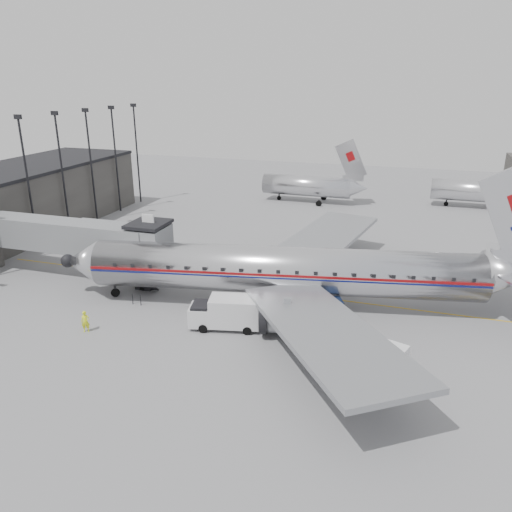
{
  "coord_description": "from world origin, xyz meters",
  "views": [
    {
      "loc": [
        14.04,
        -35.59,
        19.18
      ],
      "look_at": [
        0.74,
        6.53,
        3.2
      ],
      "focal_mm": 35.0,
      "sensor_mm": 36.0,
      "label": 1
    }
  ],
  "objects": [
    {
      "name": "ground",
      "position": [
        0.0,
        0.0,
        0.0
      ],
      "size": [
        160.0,
        160.0,
        0.0
      ],
      "primitive_type": "plane",
      "color": "slate",
      "rests_on": "ground"
    },
    {
      "name": "apron_line",
      "position": [
        3.0,
        6.0,
        0.01
      ],
      "size": [
        60.0,
        0.15,
        0.01
      ],
      "primitive_type": "cube",
      "rotation": [
        0.0,
        0.0,
        1.57
      ],
      "color": "gold",
      "rests_on": "ground"
    },
    {
      "name": "jet_bridge",
      "position": [
        -16.66,
        3.67,
        4.18
      ],
      "size": [
        21.0,
        6.2,
        7.1
      ],
      "color": "slate",
      "rests_on": "ground"
    },
    {
      "name": "floodlight_masts",
      "position": [
        -27.5,
        13.0,
        8.36
      ],
      "size": [
        0.9,
        42.25,
        15.25
      ],
      "color": "black",
      "rests_on": "ground"
    },
    {
      "name": "distant_aircraft_near",
      "position": [
        -1.79,
        42.0,
        2.73
      ],
      "size": [
        16.39,
        3.2,
        10.26
      ],
      "color": "silver",
      "rests_on": "ground"
    },
    {
      "name": "distant_aircraft_mid",
      "position": [
        24.21,
        46.0,
        2.73
      ],
      "size": [
        16.39,
        3.2,
        10.26
      ],
      "color": "silver",
      "rests_on": "ground"
    },
    {
      "name": "airliner",
      "position": [
        5.13,
        3.68,
        3.33
      ],
      "size": [
        41.44,
        38.06,
        13.23
      ],
      "rotation": [
        0.0,
        0.0,
        0.19
      ],
      "color": "silver",
      "rests_on": "ground"
    },
    {
      "name": "service_van",
      "position": [
        0.89,
        -2.02,
        1.39
      ],
      "size": [
        5.96,
        3.3,
        2.65
      ],
      "rotation": [
        0.0,
        0.0,
        0.21
      ],
      "color": "silver",
      "rests_on": "ground"
    },
    {
      "name": "baggage_cart_navy",
      "position": [
        8.54,
        2.0,
        0.93
      ],
      "size": [
        2.7,
        2.42,
        1.74
      ],
      "rotation": [
        0.0,
        0.0,
        0.4
      ],
      "color": "black",
      "rests_on": "ground"
    },
    {
      "name": "baggage_cart_white",
      "position": [
        13.99,
        -3.79,
        0.83
      ],
      "size": [
        2.38,
        2.09,
        1.57
      ],
      "rotation": [
        0.0,
        0.0,
        -0.33
      ],
      "color": "silver",
      "rests_on": "ground"
    },
    {
      "name": "ramp_worker",
      "position": [
        -9.47,
        -6.0,
        0.89
      ],
      "size": [
        0.77,
        0.68,
        1.77
      ],
      "primitive_type": "imported",
      "rotation": [
        0.0,
        0.0,
        0.49
      ],
      "color": "#E1F01C",
      "rests_on": "ground"
    }
  ]
}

